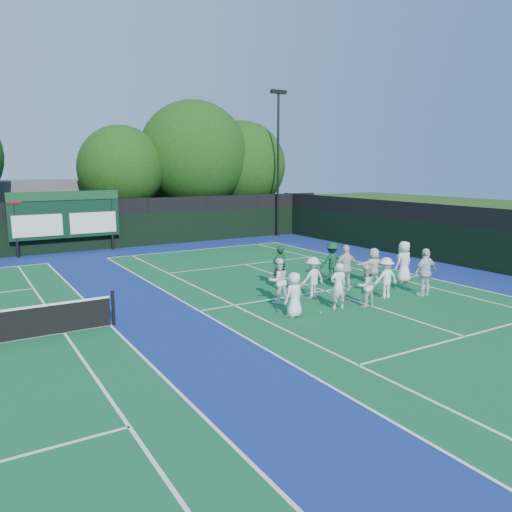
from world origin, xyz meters
TOP-DOWN VIEW (x-y plane):
  - ground at (0.00, 0.00)m, footprint 120.00×120.00m
  - court_apron at (-6.00, 1.00)m, footprint 34.00×32.00m
  - near_court at (0.00, 1.00)m, footprint 11.05×23.85m
  - back_fence at (-6.00, 16.00)m, footprint 34.00×0.08m
  - divider_fence_right at (9.00, 1.00)m, footprint 0.08×32.00m
  - scoreboard at (-7.01, 15.59)m, footprint 6.00×0.21m
  - clubhouse at (-2.00, 24.00)m, footprint 18.00×6.00m
  - light_pole_right at (7.50, 15.70)m, footprint 1.20×0.30m
  - tree_c at (-2.40, 19.58)m, footprint 5.73×5.73m
  - tree_d at (2.89, 19.58)m, footprint 7.86×7.86m
  - tree_e at (6.82, 19.58)m, footprint 6.73×6.73m
  - tennis_ball_0 at (-2.08, -1.34)m, footprint 0.07×0.07m
  - tennis_ball_2 at (2.33, -0.07)m, footprint 0.07×0.07m
  - tennis_ball_3 at (-4.22, 0.09)m, footprint 0.07×0.07m
  - tennis_ball_4 at (1.68, 4.34)m, footprint 0.07×0.07m
  - tennis_ball_5 at (4.02, -1.19)m, footprint 0.07×0.07m
  - player_front_0 at (-3.08, -1.20)m, footprint 0.82×0.62m
  - player_front_1 at (-1.24, -1.23)m, footprint 0.67×0.51m
  - player_front_2 at (-0.23, -1.48)m, footprint 0.77×0.62m
  - player_front_3 at (1.26, -1.01)m, footprint 1.07×0.71m
  - player_front_4 at (2.82, -1.53)m, footprint 1.09×0.47m
  - player_back_0 at (-2.55, 0.53)m, footprint 0.85×0.68m
  - player_back_1 at (-1.10, 0.39)m, footprint 1.04×0.63m
  - player_back_2 at (0.75, 0.65)m, footprint 1.12×0.57m
  - player_back_3 at (2.55, 0.95)m, footprint 1.49×0.76m
  - player_back_4 at (3.85, 0.49)m, footprint 0.91×0.63m
  - coach_left at (-1.26, 2.37)m, footprint 0.64×0.42m
  - coach_right at (1.51, 2.41)m, footprint 1.16×0.80m

SIDE VIEW (x-z plane):
  - ground at x=0.00m, z-range 0.00..0.00m
  - court_apron at x=-6.00m, z-range 0.00..0.01m
  - near_court at x=0.00m, z-range 0.01..0.01m
  - tennis_ball_0 at x=-2.08m, z-range 0.00..0.07m
  - tennis_ball_2 at x=2.33m, z-range 0.00..0.07m
  - tennis_ball_3 at x=-4.22m, z-range 0.00..0.07m
  - tennis_ball_4 at x=1.68m, z-range 0.00..0.07m
  - tennis_ball_5 at x=4.02m, z-range 0.00..0.07m
  - player_front_0 at x=-3.08m, z-range 0.00..1.49m
  - player_front_2 at x=-0.23m, z-range 0.00..1.51m
  - player_back_3 at x=2.55m, z-range 0.00..1.54m
  - player_front_3 at x=1.26m, z-range 0.00..1.55m
  - player_back_1 at x=-1.10m, z-range 0.00..1.57m
  - player_front_1 at x=-1.24m, z-range 0.00..1.63m
  - player_back_0 at x=-2.55m, z-range 0.00..1.64m
  - coach_right at x=1.51m, z-range 0.00..1.66m
  - coach_left at x=-1.26m, z-range 0.00..1.74m
  - player_back_4 at x=3.85m, z-range 0.00..1.78m
  - player_front_4 at x=2.82m, z-range 0.00..1.83m
  - player_back_2 at x=0.75m, z-range 0.00..1.85m
  - back_fence at x=-6.00m, z-range -0.14..2.86m
  - divider_fence_right at x=9.00m, z-range -0.14..2.86m
  - clubhouse at x=-2.00m, z-range 0.00..4.00m
  - scoreboard at x=-7.01m, z-range 0.42..3.97m
  - tree_c at x=-2.40m, z-range 0.80..8.45m
  - tree_e at x=6.82m, z-range 0.64..9.01m
  - tree_d at x=2.89m, z-range 0.67..10.27m
  - light_pole_right at x=7.50m, z-range 1.24..11.36m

